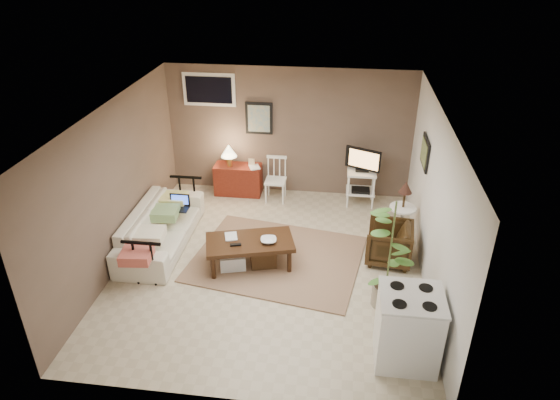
# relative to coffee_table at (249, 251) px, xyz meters

# --- Properties ---
(floor) EXTENTS (5.00, 5.00, 0.00)m
(floor) POSITION_rel_coffee_table_xyz_m (0.29, 0.07, -0.27)
(floor) COLOR #C1B293
(floor) RESTS_ON ground
(art_back) EXTENTS (0.50, 0.03, 0.60)m
(art_back) POSITION_rel_coffee_table_xyz_m (-0.26, 2.55, 1.18)
(art_back) COLOR black
(art_right) EXTENTS (0.03, 0.60, 0.45)m
(art_right) POSITION_rel_coffee_table_xyz_m (2.52, 1.12, 1.25)
(art_right) COLOR black
(window) EXTENTS (0.96, 0.03, 0.60)m
(window) POSITION_rel_coffee_table_xyz_m (-1.16, 2.55, 1.68)
(window) COLOR white
(rug) EXTENTS (2.78, 2.38, 0.02)m
(rug) POSITION_rel_coffee_table_xyz_m (0.38, 0.24, -0.26)
(rug) COLOR #997259
(rug) RESTS_ON floor
(coffee_table) EXTENTS (1.40, 0.98, 0.48)m
(coffee_table) POSITION_rel_coffee_table_xyz_m (0.00, 0.00, 0.00)
(coffee_table) COLOR #371E0F
(coffee_table) RESTS_ON floor
(sofa) EXTENTS (0.63, 2.14, 0.84)m
(sofa) POSITION_rel_coffee_table_xyz_m (-1.51, 0.43, 0.15)
(sofa) COLOR silver
(sofa) RESTS_ON floor
(sofa_pillows) EXTENTS (0.41, 2.04, 0.14)m
(sofa_pillows) POSITION_rel_coffee_table_xyz_m (-1.45, 0.18, 0.25)
(sofa_pillows) COLOR #F5EECB
(sofa_pillows) RESTS_ON sofa
(sofa_end_rails) EXTENTS (0.58, 2.14, 0.72)m
(sofa_end_rails) POSITION_rel_coffee_table_xyz_m (-1.38, 0.43, 0.09)
(sofa_end_rails) COLOR black
(sofa_end_rails) RESTS_ON floor
(laptop) EXTENTS (0.33, 0.24, 0.22)m
(laptop) POSITION_rel_coffee_table_xyz_m (-1.30, 0.80, 0.27)
(laptop) COLOR black
(laptop) RESTS_ON sofa
(red_console) EXTENTS (0.88, 0.39, 1.01)m
(red_console) POSITION_rel_coffee_table_xyz_m (-0.66, 2.32, 0.08)
(red_console) COLOR maroon
(red_console) RESTS_ON floor
(spindle_chair) EXTENTS (0.37, 0.37, 0.82)m
(spindle_chair) POSITION_rel_coffee_table_xyz_m (0.10, 2.18, 0.12)
(spindle_chair) COLOR white
(spindle_chair) RESTS_ON floor
(tv_stand) EXTENTS (0.62, 0.42, 1.09)m
(tv_stand) POSITION_rel_coffee_table_xyz_m (1.66, 2.20, 0.31)
(tv_stand) COLOR white
(tv_stand) RESTS_ON floor
(side_table) EXTENTS (0.41, 0.41, 1.11)m
(side_table) POSITION_rel_coffee_table_xyz_m (2.27, 0.93, 0.42)
(side_table) COLOR white
(side_table) RESTS_ON floor
(armchair) EXTENTS (0.69, 0.72, 0.68)m
(armchair) POSITION_rel_coffee_table_xyz_m (2.06, 0.43, 0.07)
(armchair) COLOR black
(armchair) RESTS_ON floor
(potted_plant) EXTENTS (0.40, 0.40, 1.60)m
(potted_plant) POSITION_rel_coffee_table_xyz_m (1.96, -0.63, 0.58)
(potted_plant) COLOR gray
(potted_plant) RESTS_ON floor
(stove) EXTENTS (0.71, 0.66, 0.93)m
(stove) POSITION_rel_coffee_table_xyz_m (2.13, -1.58, 0.19)
(stove) COLOR white
(stove) RESTS_ON floor
(bowl) EXTENTS (0.24, 0.09, 0.23)m
(bowl) POSITION_rel_coffee_table_xyz_m (0.29, -0.00, 0.30)
(bowl) COLOR #371E0F
(bowl) RESTS_ON coffee_table
(book_table) EXTENTS (0.17, 0.07, 0.24)m
(book_table) POSITION_rel_coffee_table_xyz_m (-0.37, 0.03, 0.31)
(book_table) COLOR #371E0F
(book_table) RESTS_ON coffee_table
(book_console) EXTENTS (0.18, 0.09, 0.25)m
(book_console) POSITION_rel_coffee_table_xyz_m (-0.40, 2.23, 0.44)
(book_console) COLOR #371E0F
(book_console) RESTS_ON red_console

